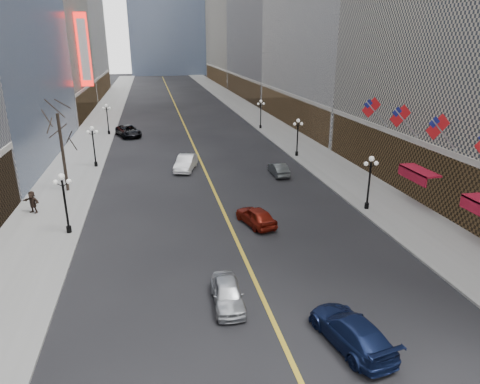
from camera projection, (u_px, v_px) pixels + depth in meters
name	position (u px, v px, depth m)	size (l,w,h in m)	color
sidewalk_east	(267.00, 124.00, 73.19)	(6.00, 230.00, 0.15)	gray
sidewalk_west	(97.00, 130.00, 67.84)	(6.00, 230.00, 0.15)	gray
lane_line	(181.00, 117.00, 79.77)	(0.25, 200.00, 0.02)	gold
streetlamp_east_1	(370.00, 177.00, 34.89)	(1.26, 0.44, 4.52)	black
streetlamp_east_2	(298.00, 133.00, 51.51)	(1.26, 0.44, 4.52)	black
streetlamp_east_3	(261.00, 111.00, 68.14)	(1.26, 0.44, 4.52)	black
streetlamp_west_1	(64.00, 197.00, 30.38)	(1.26, 0.44, 4.52)	black
streetlamp_west_2	(93.00, 142.00, 47.00)	(1.26, 0.44, 4.52)	black
streetlamp_west_3	(107.00, 116.00, 63.63)	(1.26, 0.44, 4.52)	black
flag_3	(440.00, 129.00, 31.33)	(2.87, 0.12, 2.87)	#B2B2B7
flag_4	(402.00, 118.00, 35.95)	(2.87, 0.12, 2.87)	#B2B2B7
flag_5	(373.00, 109.00, 40.56)	(2.87, 0.12, 2.87)	#B2B2B7
awning_c	(417.00, 172.00, 35.65)	(1.40, 4.00, 0.93)	maroon
theatre_marquee	(84.00, 50.00, 72.76)	(2.00, 0.55, 12.00)	red
tree_west_far	(59.00, 126.00, 38.18)	(3.60, 3.60, 7.92)	#2D231C
car_nb_near	(227.00, 293.00, 22.76)	(1.60, 3.97, 1.35)	#BABEC3
car_nb_mid	(186.00, 163.00, 46.76)	(1.73, 4.95, 1.63)	white
car_nb_far	(128.00, 131.00, 63.37)	(2.72, 5.90, 1.64)	black
car_sb_near	(351.00, 331.00, 19.73)	(2.05, 5.04, 1.46)	#121D43
car_sb_mid	(256.00, 216.00, 32.76)	(1.70, 4.23, 1.44)	maroon
car_sb_far	(279.00, 169.00, 44.96)	(1.39, 3.99, 1.32)	#44494B
ped_west_far	(32.00, 202.00, 34.65)	(1.71, 0.49, 1.84)	#33241C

